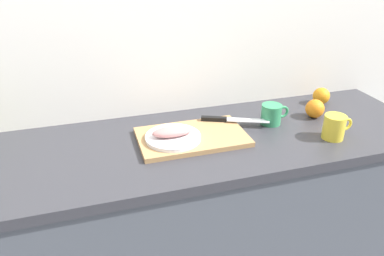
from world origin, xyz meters
The scene contains 10 objects.
back_wall centered at (0.00, 0.33, 1.25)m, with size 3.20×0.05×2.50m, color white.
kitchen_counter centered at (0.00, 0.00, 0.45)m, with size 2.00×0.60×0.90m.
cutting_board centered at (-0.01, 0.01, 0.91)m, with size 0.43×0.26×0.02m, color tan.
white_plate centered at (-0.09, 0.00, 0.93)m, with size 0.22×0.22×0.01m, color white.
fish_fillet centered at (-0.09, 0.00, 0.95)m, with size 0.16×0.07×0.04m, color tan.
chef_knife centered at (0.16, 0.09, 0.93)m, with size 0.28×0.14×0.02m.
coffee_mug_0 centered at (0.53, -0.14, 0.95)m, with size 0.13×0.09×0.10m.
coffee_mug_1 centered at (0.36, 0.05, 0.94)m, with size 0.13×0.09×0.09m.
orange_0 centered at (0.57, 0.05, 0.94)m, with size 0.08×0.08×0.08m, color orange.
orange_1 centered at (0.69, 0.18, 0.94)m, with size 0.08×0.08×0.08m, color orange.
Camera 1 is at (-0.39, -1.24, 1.61)m, focal length 34.57 mm.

